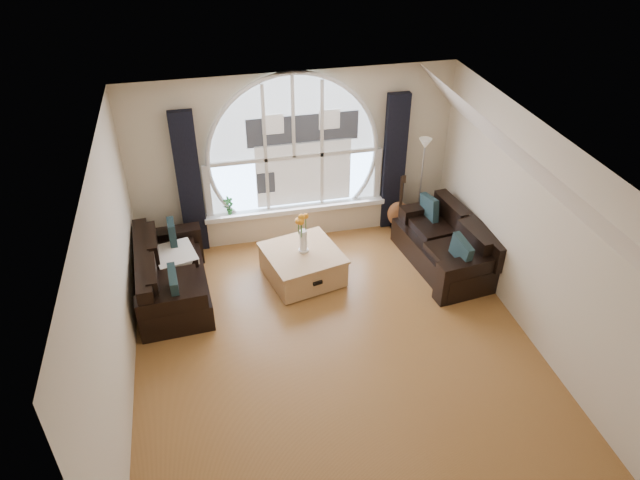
# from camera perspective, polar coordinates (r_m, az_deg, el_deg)

# --- Properties ---
(ground) EXTENTS (5.00, 5.50, 0.01)m
(ground) POSITION_cam_1_polar(r_m,az_deg,el_deg) (7.64, 1.52, -10.27)
(ground) COLOR brown
(ground) RESTS_ON ground
(ceiling) EXTENTS (5.00, 5.50, 0.01)m
(ceiling) POSITION_cam_1_polar(r_m,az_deg,el_deg) (6.07, 1.90, 8.32)
(ceiling) COLOR silver
(ceiling) RESTS_ON ground
(wall_back) EXTENTS (5.00, 0.01, 2.70)m
(wall_back) POSITION_cam_1_polar(r_m,az_deg,el_deg) (9.08, -2.60, 7.96)
(wall_back) COLOR beige
(wall_back) RESTS_ON ground
(wall_front) EXTENTS (5.00, 0.01, 2.70)m
(wall_front) POSITION_cam_1_polar(r_m,az_deg,el_deg) (4.92, 10.08, -20.71)
(wall_front) COLOR beige
(wall_front) RESTS_ON ground
(wall_left) EXTENTS (0.01, 5.50, 2.70)m
(wall_left) POSITION_cam_1_polar(r_m,az_deg,el_deg) (6.71, -19.58, -4.70)
(wall_left) COLOR beige
(wall_left) RESTS_ON ground
(wall_right) EXTENTS (0.01, 5.50, 2.70)m
(wall_right) POSITION_cam_1_polar(r_m,az_deg,el_deg) (7.68, 20.08, 0.50)
(wall_right) COLOR beige
(wall_right) RESTS_ON ground
(attic_slope) EXTENTS (0.92, 5.50, 0.72)m
(attic_slope) POSITION_cam_1_polar(r_m,az_deg,el_deg) (7.06, 19.56, 6.99)
(attic_slope) COLOR silver
(attic_slope) RESTS_ON ground
(arched_window) EXTENTS (2.60, 0.06, 2.15)m
(arched_window) POSITION_cam_1_polar(r_m,az_deg,el_deg) (8.93, -2.61, 9.46)
(arched_window) COLOR silver
(arched_window) RESTS_ON wall_back
(window_sill) EXTENTS (2.90, 0.22, 0.08)m
(window_sill) POSITION_cam_1_polar(r_m,az_deg,el_deg) (9.39, -2.36, 3.09)
(window_sill) COLOR white
(window_sill) RESTS_ON wall_back
(window_frame) EXTENTS (2.76, 0.08, 2.15)m
(window_frame) POSITION_cam_1_polar(r_m,az_deg,el_deg) (8.91, -2.58, 9.38)
(window_frame) COLOR white
(window_frame) RESTS_ON wall_back
(neighbor_house) EXTENTS (1.70, 0.02, 1.50)m
(neighbor_house) POSITION_cam_1_polar(r_m,az_deg,el_deg) (9.00, -1.63, 8.79)
(neighbor_house) COLOR silver
(neighbor_house) RESTS_ON wall_back
(curtain_left) EXTENTS (0.35, 0.12, 2.30)m
(curtain_left) POSITION_cam_1_polar(r_m,az_deg,el_deg) (8.95, -12.58, 5.31)
(curtain_left) COLOR black
(curtain_left) RESTS_ON ground
(curtain_right) EXTENTS (0.35, 0.12, 2.30)m
(curtain_right) POSITION_cam_1_polar(r_m,az_deg,el_deg) (9.44, 7.23, 7.44)
(curtain_right) COLOR black
(curtain_right) RESTS_ON ground
(sofa_left) EXTENTS (1.01, 1.85, 0.80)m
(sofa_left) POSITION_cam_1_polar(r_m,az_deg,el_deg) (8.41, -14.22, -3.12)
(sofa_left) COLOR black
(sofa_left) RESTS_ON ground
(sofa_right) EXTENTS (1.12, 1.89, 0.80)m
(sofa_right) POSITION_cam_1_polar(r_m,az_deg,el_deg) (8.96, 12.11, -0.23)
(sofa_right) COLOR black
(sofa_right) RESTS_ON ground
(coffee_chest) EXTENTS (1.24, 1.24, 0.51)m
(coffee_chest) POSITION_cam_1_polar(r_m,az_deg,el_deg) (8.57, -1.70, -2.33)
(coffee_chest) COLOR tan
(coffee_chest) RESTS_ON ground
(throw_blanket) EXTENTS (0.67, 0.67, 0.10)m
(throw_blanket) POSITION_cam_1_polar(r_m,az_deg,el_deg) (8.57, -13.96, -1.46)
(throw_blanket) COLOR silver
(throw_blanket) RESTS_ON sofa_left
(vase_flowers) EXTENTS (0.24, 0.24, 0.70)m
(vase_flowers) POSITION_cam_1_polar(r_m,az_deg,el_deg) (8.25, -1.66, 1.15)
(vase_flowers) COLOR white
(vase_flowers) RESTS_ON coffee_chest
(floor_lamp) EXTENTS (0.24, 0.24, 1.60)m
(floor_lamp) POSITION_cam_1_polar(r_m,az_deg,el_deg) (9.60, 9.78, 5.32)
(floor_lamp) COLOR #B2B2B2
(floor_lamp) RESTS_ON ground
(guitar) EXTENTS (0.40, 0.31, 1.06)m
(guitar) POSITION_cam_1_polar(r_m,az_deg,el_deg) (9.62, 7.73, 3.72)
(guitar) COLOR #96542A
(guitar) RESTS_ON ground
(potted_plant) EXTENTS (0.19, 0.16, 0.30)m
(potted_plant) POSITION_cam_1_polar(r_m,az_deg,el_deg) (9.19, -8.87, 3.33)
(potted_plant) COLOR #1E6023
(potted_plant) RESTS_ON window_sill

